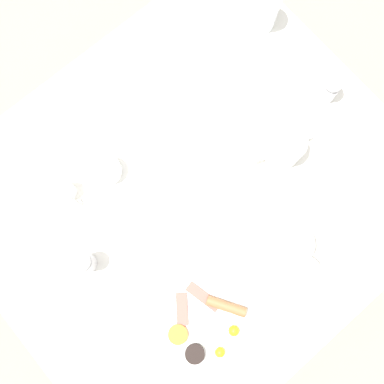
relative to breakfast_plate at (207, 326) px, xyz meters
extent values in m
plane|color=gray|center=(-0.30, 0.20, -0.78)|extent=(8.00, 8.00, 0.00)
cube|color=silver|center=(-0.30, 0.20, -0.02)|extent=(1.08, 1.20, 0.03)
cylinder|color=brown|center=(-0.79, 0.75, -0.41)|extent=(0.04, 0.04, 0.74)
cylinder|color=white|center=(0.00, 0.00, 0.00)|extent=(0.29, 0.29, 0.01)
cylinder|color=white|center=(0.07, -0.02, 0.01)|extent=(0.06, 0.06, 0.00)
sphere|color=yellow|center=(0.07, -0.02, 0.02)|extent=(0.03, 0.03, 0.03)
cylinder|color=white|center=(0.05, 0.05, 0.01)|extent=(0.06, 0.06, 0.00)
sphere|color=yellow|center=(0.05, 0.05, 0.02)|extent=(0.03, 0.03, 0.03)
cylinder|color=brown|center=(-0.01, 0.07, 0.02)|extent=(0.10, 0.08, 0.03)
cube|color=#B74C42|center=(-0.06, 0.04, 0.01)|extent=(0.10, 0.05, 0.01)
cube|color=#B74C42|center=(-0.07, -0.02, 0.01)|extent=(0.09, 0.08, 0.01)
cylinder|color=#D16023|center=(-0.03, -0.07, 0.01)|extent=(0.05, 0.05, 0.01)
cylinder|color=black|center=(0.03, -0.07, 0.01)|extent=(0.05, 0.05, 0.02)
cylinder|color=white|center=(-0.22, 0.48, 0.04)|extent=(0.11, 0.11, 0.09)
cylinder|color=white|center=(-0.22, 0.48, 0.09)|extent=(0.08, 0.08, 0.01)
sphere|color=white|center=(-0.22, 0.48, 0.10)|extent=(0.02, 0.02, 0.02)
cone|color=white|center=(-0.21, 0.55, 0.05)|extent=(0.03, 0.06, 0.05)
torus|color=white|center=(-0.24, 0.42, 0.04)|extent=(0.03, 0.07, 0.07)
cylinder|color=white|center=(-0.02, 0.30, 0.04)|extent=(0.11, 0.11, 0.09)
cylinder|color=white|center=(-0.02, 0.30, 0.09)|extent=(0.08, 0.08, 0.01)
sphere|color=white|center=(-0.02, 0.30, 0.10)|extent=(0.02, 0.02, 0.02)
cone|color=white|center=(-0.08, 0.29, 0.05)|extent=(0.06, 0.03, 0.05)
torus|color=white|center=(0.04, 0.32, 0.04)|extent=(0.08, 0.02, 0.07)
cylinder|color=white|center=(0.06, 0.56, -0.01)|extent=(0.13, 0.13, 0.01)
cylinder|color=white|center=(0.06, 0.56, 0.02)|extent=(0.08, 0.08, 0.05)
cylinder|color=brown|center=(0.06, 0.56, 0.02)|extent=(0.07, 0.07, 0.04)
cylinder|color=white|center=(-0.50, 0.06, -0.01)|extent=(0.13, 0.13, 0.01)
cylinder|color=white|center=(-0.50, 0.06, 0.02)|extent=(0.08, 0.08, 0.05)
cylinder|color=brown|center=(-0.50, 0.06, 0.02)|extent=(0.07, 0.07, 0.04)
torus|color=white|center=(-0.54, 0.05, 0.02)|extent=(0.04, 0.02, 0.04)
cylinder|color=white|center=(-0.57, 0.71, 0.06)|extent=(0.08, 0.08, 0.13)
cylinder|color=white|center=(-0.53, -0.06, 0.02)|extent=(0.05, 0.05, 0.07)
torus|color=white|center=(-0.50, -0.06, 0.02)|extent=(0.05, 0.01, 0.05)
cylinder|color=#BCBCC1|center=(-0.33, -0.14, 0.03)|extent=(0.05, 0.05, 0.07)
sphere|color=#BCBCC1|center=(-0.33, -0.14, 0.08)|extent=(0.05, 0.05, 0.05)
cylinder|color=#BCBCC1|center=(-0.27, 0.69, 0.03)|extent=(0.05, 0.05, 0.07)
sphere|color=#BCBCC1|center=(-0.27, 0.69, 0.08)|extent=(0.05, 0.05, 0.05)
cube|color=silver|center=(-0.72, 0.57, -0.01)|extent=(0.12, 0.14, 0.00)
cube|color=silver|center=(-0.59, 0.43, -0.01)|extent=(0.17, 0.12, 0.00)
camera|label=1|loc=(-0.11, 0.04, 1.23)|focal=42.00mm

